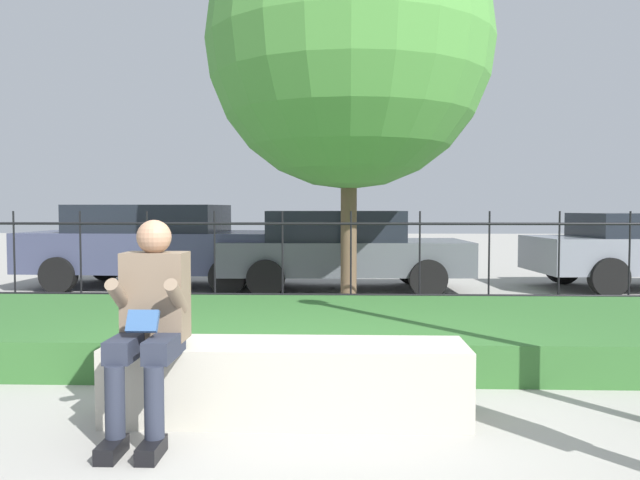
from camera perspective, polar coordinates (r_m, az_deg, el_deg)
ground_plane at (r=4.21m, az=-2.51°, el=-15.97°), size 60.00×60.00×0.00m
stone_bench at (r=4.15m, az=-3.03°, el=-13.07°), size 2.31×0.54×0.49m
person_seated_reader at (r=3.89m, az=-15.26°, el=-6.77°), size 0.42×0.73×1.29m
grass_berm at (r=6.14m, az=-1.00°, el=-8.34°), size 10.68×2.69×0.33m
iron_fence at (r=7.91m, az=-0.31°, el=-1.88°), size 8.68×0.03×1.33m
car_parked_left at (r=11.14m, az=-14.56°, el=-0.33°), size 4.56×2.17×1.42m
car_parked_center at (r=10.37m, az=2.00°, el=-0.76°), size 4.07×2.04×1.32m
tree_behind_fence at (r=9.06m, az=2.68°, el=17.24°), size 3.96×3.96×5.59m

